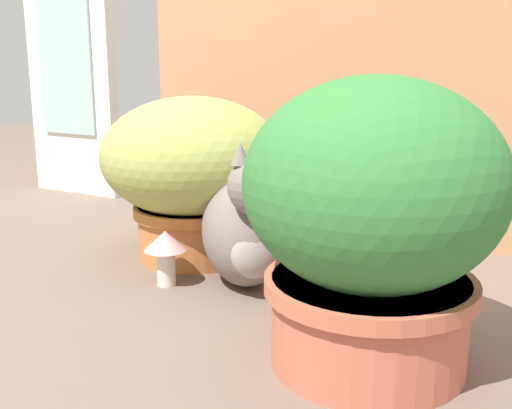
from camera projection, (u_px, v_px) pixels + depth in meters
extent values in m
plane|color=#6D5B4D|center=(199.00, 278.00, 1.29)|extent=(6.00, 6.00, 0.00)
cube|color=tan|center=(347.00, 66.00, 1.56)|extent=(1.19, 0.03, 0.87)
cube|color=white|center=(70.00, 60.00, 2.05)|extent=(0.37, 0.04, 0.90)
cube|color=#A9C9CB|center=(64.00, 46.00, 2.01)|extent=(0.23, 0.01, 0.58)
cylinder|color=#BC703B|center=(194.00, 231.00, 1.42)|extent=(0.26, 0.26, 0.13)
cylinder|color=#BA7135|center=(194.00, 210.00, 1.41)|extent=(0.28, 0.28, 0.02)
ellipsoid|color=#98A351|center=(193.00, 156.00, 1.38)|extent=(0.41, 0.41, 0.27)
cylinder|color=#C1644B|center=(368.00, 320.00, 0.92)|extent=(0.29, 0.29, 0.14)
cylinder|color=#BA6247|center=(370.00, 284.00, 0.90)|extent=(0.31, 0.31, 0.02)
ellipsoid|color=#327734|center=(374.00, 184.00, 0.87)|extent=(0.38, 0.38, 0.31)
ellipsoid|color=slate|center=(244.00, 231.00, 1.24)|extent=(0.30, 0.31, 0.22)
ellipsoid|color=#A29A99|center=(255.00, 251.00, 1.15)|extent=(0.12, 0.12, 0.11)
sphere|color=slate|center=(257.00, 186.00, 1.11)|extent=(0.16, 0.16, 0.11)
cone|color=slate|center=(273.00, 152.00, 1.11)|extent=(0.05, 0.05, 0.04)
cone|color=slate|center=(240.00, 154.00, 1.09)|extent=(0.05, 0.05, 0.04)
cylinder|color=slate|center=(251.00, 254.00, 1.38)|extent=(0.15, 0.16, 0.07)
cylinder|color=silver|center=(166.00, 267.00, 1.25)|extent=(0.04, 0.04, 0.08)
cone|color=pink|center=(165.00, 240.00, 1.23)|extent=(0.09, 0.09, 0.04)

